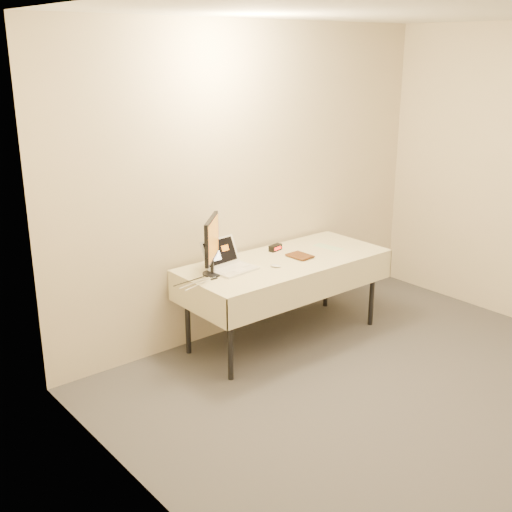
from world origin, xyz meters
TOP-DOWN VIEW (x-y plane):
  - ground at (0.00, 0.00)m, footprint 5.00×5.00m
  - back_wall at (0.00, 2.50)m, footprint 4.00×0.10m
  - table at (0.00, 2.05)m, footprint 1.86×0.81m
  - laptop at (-0.52, 2.16)m, footprint 0.39×0.38m
  - monitor at (-0.70, 2.13)m, footprint 0.35×0.34m
  - book at (0.06, 2.01)m, footprint 0.16×0.03m
  - alarm_clock at (0.10, 2.29)m, footprint 0.14×0.08m
  - clicker at (-0.20, 1.94)m, footprint 0.08×0.11m
  - paper_form at (0.54, 2.06)m, footprint 0.16×0.30m
  - usb_dongle at (-0.76, 2.03)m, footprint 0.06×0.02m

SIDE VIEW (x-z plane):
  - ground at x=0.00m, z-range 0.00..0.00m
  - table at x=0.00m, z-range 0.31..1.05m
  - paper_form at x=0.54m, z-range 0.74..0.74m
  - usb_dongle at x=-0.76m, z-range 0.74..0.75m
  - clicker at x=-0.20m, z-range 0.74..0.76m
  - alarm_clock at x=0.10m, z-range 0.74..0.79m
  - laptop at x=-0.52m, z-range 0.68..0.91m
  - book at x=0.06m, z-range 0.74..0.95m
  - monitor at x=-0.70m, z-range 0.78..1.25m
  - back_wall at x=0.00m, z-range 0.00..2.70m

